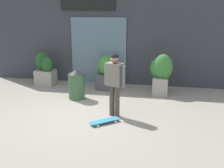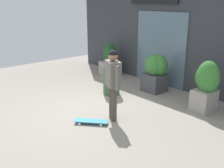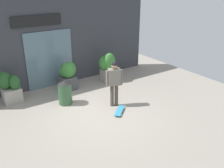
% 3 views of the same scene
% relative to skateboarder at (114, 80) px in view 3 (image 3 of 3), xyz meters
% --- Properties ---
extents(ground_plane, '(12.00, 12.00, 0.00)m').
position_rel_skateboarder_xyz_m(ground_plane, '(-0.80, -0.08, -1.02)').
color(ground_plane, gray).
extents(building_facade, '(8.94, 0.31, 3.75)m').
position_rel_skateboarder_xyz_m(building_facade, '(-0.81, 3.18, 0.84)').
color(building_facade, '#383A3F').
rests_on(building_facade, ground_plane).
extents(skateboarder, '(0.57, 0.40, 1.66)m').
position_rel_skateboarder_xyz_m(skateboarder, '(0.00, 0.00, 0.00)').
color(skateboarder, '#4C4238').
rests_on(skateboarder, ground_plane).
extents(skateboard, '(0.72, 0.67, 0.08)m').
position_rel_skateboarder_xyz_m(skateboard, '(-0.14, -0.53, -0.95)').
color(skateboard, teal).
rests_on(skateboard, ground_plane).
extents(planter_box_left, '(0.72, 0.69, 1.18)m').
position_rel_skateboarder_xyz_m(planter_box_left, '(-3.00, 2.45, -0.44)').
color(planter_box_left, gray).
rests_on(planter_box_left, ground_plane).
extents(planter_box_right, '(0.70, 0.66, 1.16)m').
position_rel_skateboarder_xyz_m(planter_box_right, '(-0.71, 2.33, -0.34)').
color(planter_box_right, '#47474C').
rests_on(planter_box_right, ground_plane).
extents(planter_box_mid, '(0.71, 0.69, 1.31)m').
position_rel_skateboarder_xyz_m(planter_box_mid, '(1.12, 2.13, -0.29)').
color(planter_box_mid, gray).
rests_on(planter_box_mid, ground_plane).
extents(trash_bin, '(0.50, 0.50, 0.91)m').
position_rel_skateboarder_xyz_m(trash_bin, '(-1.40, 1.14, -0.56)').
color(trash_bin, '#335938').
rests_on(trash_bin, ground_plane).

